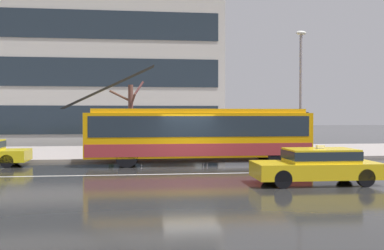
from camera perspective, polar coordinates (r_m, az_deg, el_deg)
ground_plane at (r=19.55m, az=-0.10°, el=-5.92°), size 160.00×160.00×0.00m
sidewalk_slab at (r=28.48m, az=-2.20°, el=-3.50°), size 80.00×10.00×0.14m
lane_centre_line at (r=18.37m, az=0.34°, el=-6.38°), size 72.00×0.14×0.01m
trolleybus at (r=21.90m, az=0.87°, el=-1.12°), size 12.23×2.58×4.91m
taxi_oncoming_near at (r=16.26m, az=16.07°, el=-4.96°), size 4.46×1.84×1.39m
bus_shelter at (r=25.43m, az=-2.48°, el=0.35°), size 4.00×1.79×2.49m
pedestrian_at_shelter at (r=26.23m, az=0.60°, el=-0.23°), size 1.19×1.19×2.00m
pedestrian_approaching_curb at (r=24.91m, az=-7.66°, el=-0.44°), size 1.37×1.37×1.96m
pedestrian_walking_past at (r=25.39m, az=-10.35°, el=-0.42°), size 1.01×1.01×1.95m
street_lamp at (r=25.43m, az=14.03°, el=5.39°), size 0.60×0.32×7.06m
street_tree_bare at (r=26.04m, az=-8.03°, el=1.23°), size 2.09×1.38×4.37m
office_tower_corner_left at (r=41.43m, az=-10.90°, el=11.32°), size 19.93×11.40×19.31m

